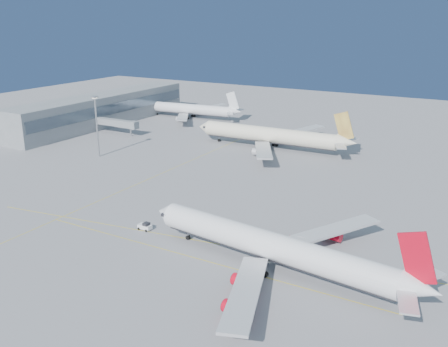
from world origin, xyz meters
The scene contains 9 objects.
ground centered at (0.00, 0.00, 0.00)m, with size 500.00×500.00×0.00m, color slate.
terminal centered at (-114.93, 85.00, 7.51)m, with size 18.40×110.00×15.00m.
jet_bridge centered at (-93.11, 72.00, 5.17)m, with size 23.60×3.60×6.90m.
taxiway_lines centered at (-14.71, 6.34, 0.01)m, with size 118.86×140.00×0.02m.
airliner_virgin centered at (22.43, -9.71, 5.11)m, with size 68.62×61.22×16.93m.
airliner_etihad centered at (-20.86, 83.38, 5.55)m, with size 69.73×64.53×18.23m.
airliner_third centered at (-85.36, 120.16, 4.76)m, with size 58.61×53.73×15.72m.
pushback_tug centered at (-14.97, -7.26, 0.94)m, with size 3.70×2.38×2.03m.
light_mast centered at (-74.32, 38.96, 13.82)m, with size 2.02×2.02×23.41m.
Camera 1 is at (61.03, -99.07, 52.53)m, focal length 40.00 mm.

